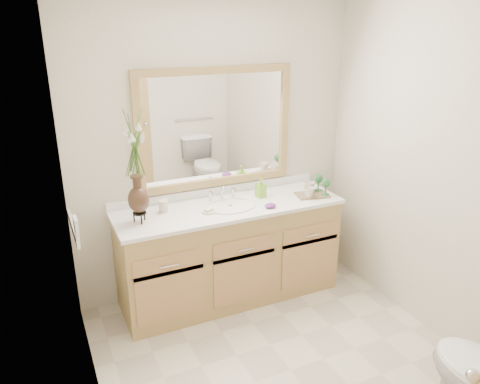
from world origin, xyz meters
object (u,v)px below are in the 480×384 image
flower_vase (135,156)px  tray (312,195)px  soap_bottle (261,189)px  tumbler (163,206)px

flower_vase → tray: (1.45, -0.07, -0.50)m
soap_bottle → tray: (0.41, -0.16, -0.07)m
flower_vase → soap_bottle: flower_vase is taller
soap_bottle → flower_vase: bearing=178.8°
tumbler → flower_vase: bearing=-151.4°
tumbler → tray: (1.24, -0.18, -0.04)m
flower_vase → tumbler: size_ratio=7.85×
tray → soap_bottle: bearing=169.8°
flower_vase → soap_bottle: size_ratio=5.11×
flower_vase → tumbler: 0.52m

